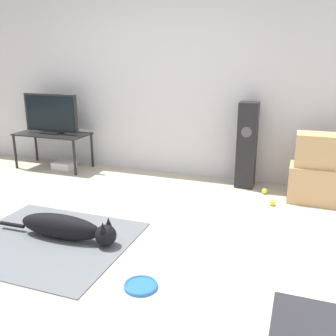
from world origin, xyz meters
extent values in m
plane|color=#BCB29E|center=(0.00, 0.00, 0.00)|extent=(12.00, 12.00, 0.00)
cube|color=silver|center=(0.00, 2.10, 1.27)|extent=(8.00, 0.06, 2.55)
cube|color=slate|center=(-0.13, -0.23, 0.01)|extent=(1.44, 1.27, 0.01)
ellipsoid|color=black|center=(-0.04, -0.15, 0.12)|extent=(0.80, 0.21, 0.23)
sphere|color=black|center=(0.41, -0.14, 0.11)|extent=(0.19, 0.19, 0.19)
cone|color=black|center=(0.41, -0.09, 0.21)|extent=(0.06, 0.06, 0.08)
cone|color=black|center=(0.42, -0.19, 0.21)|extent=(0.06, 0.06, 0.08)
cylinder|color=black|center=(-0.57, -0.17, 0.06)|extent=(0.26, 0.04, 0.04)
cylinder|color=blue|center=(0.93, -0.58, 0.01)|extent=(0.24, 0.24, 0.02)
torus|color=blue|center=(0.93, -0.58, 0.02)|extent=(0.24, 0.24, 0.02)
cube|color=tan|center=(2.09, 1.60, 0.21)|extent=(0.57, 0.38, 0.41)
cube|color=tan|center=(2.10, 1.60, 0.59)|extent=(0.50, 0.33, 0.36)
cube|color=black|center=(1.28, 1.85, 0.53)|extent=(0.23, 0.23, 1.05)
cylinder|color=#4C4C51|center=(1.28, 1.73, 0.71)|extent=(0.12, 0.00, 0.12)
cube|color=black|center=(-1.48, 1.74, 0.50)|extent=(1.06, 0.52, 0.02)
cylinder|color=black|center=(-1.98, 1.51, 0.25)|extent=(0.04, 0.04, 0.49)
cylinder|color=black|center=(-0.98, 1.51, 0.25)|extent=(0.04, 0.04, 0.49)
cylinder|color=black|center=(-1.98, 1.97, 0.25)|extent=(0.04, 0.04, 0.49)
cylinder|color=black|center=(-0.98, 1.97, 0.25)|extent=(0.04, 0.04, 0.49)
cube|color=#232326|center=(-1.48, 1.74, 0.52)|extent=(0.30, 0.20, 0.02)
cube|color=#232326|center=(-1.48, 1.75, 0.80)|extent=(0.86, 0.04, 0.53)
cube|color=black|center=(-1.48, 1.73, 0.80)|extent=(0.79, 0.01, 0.48)
sphere|color=#C6E033|center=(1.55, 1.65, 0.03)|extent=(0.07, 0.07, 0.07)
sphere|color=#C6E033|center=(1.67, 1.30, 0.03)|extent=(0.07, 0.07, 0.07)
cube|color=white|center=(-1.32, 1.74, 0.05)|extent=(0.29, 0.24, 0.10)
cube|color=#28282D|center=(2.13, -0.56, 0.00)|extent=(0.61, 0.50, 0.01)
camera|label=1|loc=(1.89, -2.68, 1.57)|focal=40.00mm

